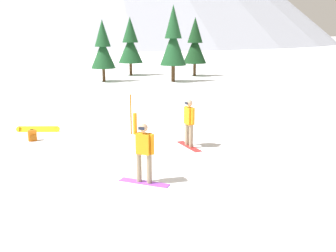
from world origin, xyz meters
TOP-DOWN VIEW (x-y plane):
  - ground_plane at (0.00, 0.00)m, footprint 800.00×800.00m
  - snowboarder_foreground at (1.91, -1.41)m, footprint 1.48×0.88m
  - snowboarder_midground at (3.57, 2.17)m, footprint 0.82×1.51m
  - loose_snowboard_near_left at (-2.71, 4.81)m, footprint 1.89×0.21m
  - backpack_orange at (-2.54, 3.33)m, footprint 0.37×0.35m
  - trail_marker_pole at (1.34, 4.20)m, footprint 0.06×0.06m
  - pine_tree_twin at (4.34, 22.29)m, footprint 2.27×2.27m
  - pine_tree_young at (6.78, 26.90)m, footprint 2.29×2.29m
  - pine_tree_slender at (-1.72, 22.68)m, footprint 2.12×2.12m
  - pine_tree_broad at (0.45, 27.73)m, footprint 2.42×2.42m

SIDE VIEW (x-z plane):
  - ground_plane at x=0.00m, z-range 0.00..0.00m
  - loose_snowboard_near_left at x=-2.71m, z-range 0.00..0.25m
  - backpack_orange at x=-2.54m, z-range -0.02..0.45m
  - trail_marker_pole at x=1.34m, z-range 0.00..1.69m
  - snowboarder_midground at x=3.57m, z-range 0.06..1.84m
  - snowboarder_foreground at x=1.91m, z-range -0.05..1.97m
  - pine_tree_slender at x=-1.72m, z-range 0.24..5.54m
  - pine_tree_young at x=6.78m, z-range 0.26..5.91m
  - pine_tree_broad at x=0.45m, z-range 0.26..5.95m
  - pine_tree_twin at x=4.34m, z-range 0.29..6.79m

